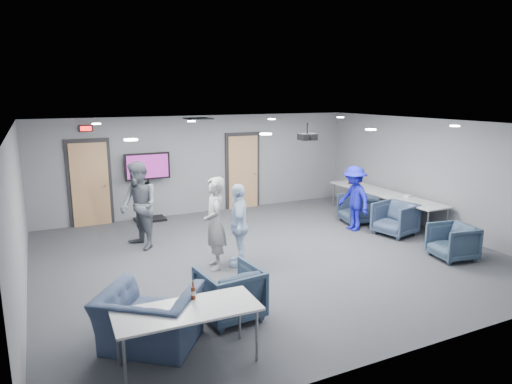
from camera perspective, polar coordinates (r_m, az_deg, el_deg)
name	(u,v)px	position (r m, az deg, el deg)	size (l,w,h in m)	color
floor	(269,255)	(9.54, 1.58, -7.92)	(9.00, 9.00, 0.00)	#3C3F45
ceiling	(269,124)	(8.98, 1.69, 8.48)	(9.00, 9.00, 0.00)	silver
wall_back	(203,165)	(12.79, -6.67, 3.43)	(9.00, 0.02, 2.70)	slate
wall_front	(418,253)	(6.04, 19.57, -7.20)	(9.00, 0.02, 2.70)	slate
wall_left	(18,218)	(8.18, -27.61, -2.87)	(0.02, 8.00, 2.70)	slate
wall_right	(433,175)	(11.90, 21.26, 2.02)	(0.02, 8.00, 2.70)	slate
door_left	(90,184)	(12.16, -20.03, 0.96)	(1.06, 0.17, 2.24)	black
door_right	(243,172)	(13.23, -1.66, 2.56)	(1.06, 0.17, 2.24)	black
exit_sign	(86,128)	(11.96, -20.50, 7.45)	(0.32, 0.08, 0.16)	black
hvac_diffuser	(198,119)	(11.36, -7.22, 9.10)	(0.60, 0.60, 0.03)	black
downlights	(269,125)	(8.98, 1.68, 8.39)	(6.18, 3.78, 0.02)	white
person_a	(215,223)	(8.65, -5.17, -3.93)	(0.65, 0.42, 1.77)	gray
person_b	(139,206)	(10.03, -14.42, -1.66)	(0.92, 0.72, 1.89)	slate
person_c	(239,225)	(8.82, -2.18, -4.10)	(0.95, 0.39, 1.62)	#C6E0FF
person_d	(354,198)	(11.31, 12.14, -0.78)	(1.02, 0.59, 1.59)	#1A1CAB
chair_right_a	(357,209)	(12.05, 12.50, -2.08)	(0.79, 0.81, 0.74)	#314055
chair_right_b	(395,219)	(11.26, 16.99, -3.23)	(0.83, 0.86, 0.78)	#37465F
chair_right_c	(452,242)	(10.05, 23.34, -5.74)	(0.76, 0.78, 0.71)	#334559
chair_front_a	(230,293)	(6.93, -3.32, -12.44)	(0.84, 0.87, 0.79)	#34455A
chair_front_b	(149,319)	(6.35, -13.19, -15.21)	(1.20, 1.05, 0.78)	#394763
table_right_a	(361,188)	(13.14, 13.05, 0.50)	(0.79, 1.90, 0.73)	silver
table_right_b	(411,202)	(11.77, 18.83, -1.20)	(0.77, 1.85, 0.73)	silver
table_front_left	(187,313)	(5.78, -8.59, -14.68)	(1.78, 0.79, 0.73)	silver
bottle_front	(193,293)	(5.96, -7.86, -12.34)	(0.06, 0.06, 0.24)	#58220F
bottle_right	(349,181)	(13.39, 11.57, 1.41)	(0.07, 0.07, 0.27)	#58220F
snack_box	(357,182)	(13.59, 12.55, 1.17)	(0.19, 0.13, 0.04)	#D56235
wrapper	(408,196)	(12.13, 18.45, -0.47)	(0.21, 0.14, 0.05)	silver
tv_stand	(148,183)	(12.18, -13.32, 1.15)	(1.17, 0.56, 1.79)	black
projector	(307,137)	(9.61, 6.45, 6.89)	(0.34, 0.33, 0.36)	black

